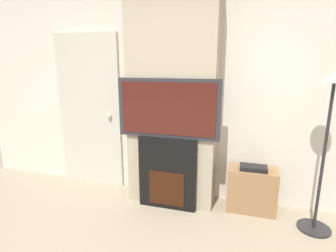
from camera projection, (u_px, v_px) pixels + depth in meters
name	position (u px, v px, depth m)	size (l,w,h in m)	color
wall_back	(177.00, 92.00, 3.29)	(6.00, 0.06, 2.70)	silver
chimney_breast	(173.00, 94.00, 3.08)	(1.04, 0.39, 2.70)	tan
fireplace	(168.00, 173.00, 3.11)	(0.69, 0.15, 0.87)	black
television	(168.00, 109.00, 2.93)	(1.18, 0.07, 0.67)	#2D2D33
floor_lamp	(326.00, 140.00, 2.53)	(0.33, 0.33, 1.62)	#262628
media_stand	(252.00, 189.00, 3.07)	(0.55, 0.31, 0.56)	#997047
entry_door	(90.00, 112.00, 3.65)	(0.94, 0.09, 2.10)	beige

